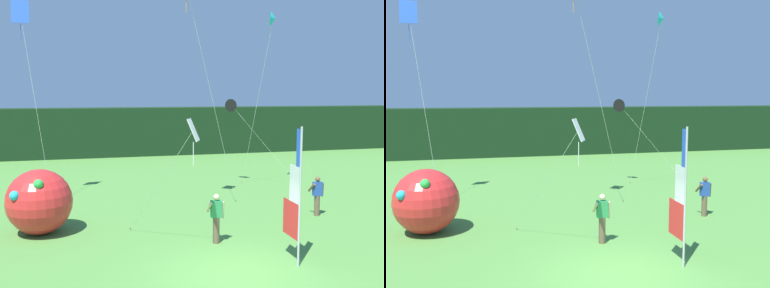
% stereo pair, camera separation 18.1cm
% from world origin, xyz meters
% --- Properties ---
extents(ground_plane, '(120.00, 120.00, 0.00)m').
position_xyz_m(ground_plane, '(0.00, 0.00, 0.00)').
color(ground_plane, '#518E3D').
extents(distant_treeline, '(80.00, 2.40, 3.76)m').
position_xyz_m(distant_treeline, '(0.00, 24.16, 1.88)').
color(distant_treeline, black).
rests_on(distant_treeline, ground).
extents(banner_flag, '(0.06, 1.03, 4.01)m').
position_xyz_m(banner_flag, '(1.96, 0.51, 1.92)').
color(banner_flag, '#B7B7BC').
rests_on(banner_flag, ground).
extents(person_near_banner, '(0.55, 0.48, 1.60)m').
position_xyz_m(person_near_banner, '(5.19, 4.83, 0.85)').
color(person_near_banner, brown).
rests_on(person_near_banner, ground).
extents(person_mid_field, '(0.55, 0.48, 1.65)m').
position_xyz_m(person_mid_field, '(0.28, 2.68, 0.88)').
color(person_mid_field, brown).
rests_on(person_mid_field, ground).
extents(inflatable_balloon, '(2.29, 2.29, 2.29)m').
position_xyz_m(inflatable_balloon, '(-5.43, 5.13, 1.15)').
color(inflatable_balloon, red).
rests_on(inflatable_balloon, ground).
extents(kite_blue_diamond_0, '(1.50, 1.20, 8.93)m').
position_xyz_m(kite_blue_diamond_0, '(-6.32, 10.05, 8.06)').
color(kite_blue_diamond_0, brown).
rests_on(kite_blue_diamond_0, ground).
extents(kite_white_diamond_1, '(1.78, 3.54, 4.19)m').
position_xyz_m(kite_white_diamond_1, '(-0.87, 1.69, 3.62)').
color(kite_white_diamond_1, brown).
rests_on(kite_white_diamond_1, ground).
extents(kite_cyan_delta_2, '(1.24, 2.05, 8.94)m').
position_xyz_m(kite_cyan_delta_2, '(5.48, 10.08, 8.53)').
color(kite_cyan_delta_2, brown).
rests_on(kite_cyan_delta_2, ground).
extents(kite_orange_diamond_3, '(2.87, 1.20, 9.58)m').
position_xyz_m(kite_orange_diamond_3, '(0.47, 7.02, 8.53)').
color(kite_orange_diamond_3, brown).
rests_on(kite_orange_diamond_3, ground).
extents(kite_black_delta_4, '(3.92, 1.05, 4.61)m').
position_xyz_m(kite_black_delta_4, '(3.88, 11.53, 4.25)').
color(kite_black_delta_4, brown).
rests_on(kite_black_delta_4, ground).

